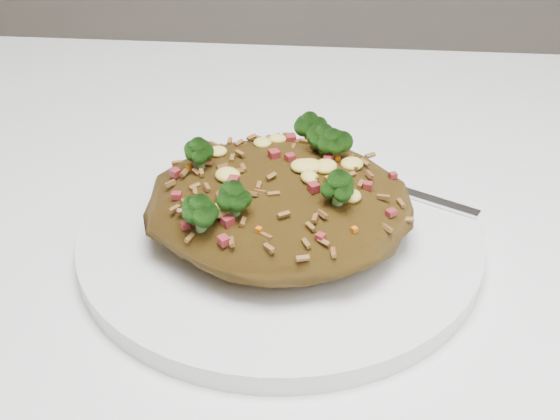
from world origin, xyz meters
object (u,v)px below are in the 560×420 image
Objects in this scene: plate at (280,237)px; fork at (380,184)px; fried_rice at (280,193)px; dining_table at (330,412)px.

fork reaches higher than plate.
fried_rice reaches higher than fork.
plate is 1.54× the size of fried_rice.
fork is at bearing 76.57° from dining_table.
fried_rice is 0.09m from fork.
dining_table is 0.12m from plate.
fried_rice is at bearing -112.38° from fork.
dining_table is at bearing -57.42° from plate.
fork is (0.07, 0.06, -0.03)m from fried_rice.
dining_table is 0.15m from fried_rice.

